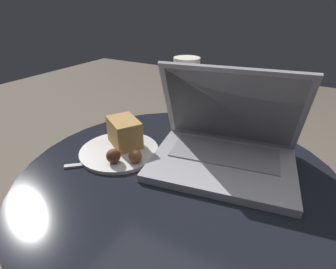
{
  "coord_description": "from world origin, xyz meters",
  "views": [
    {
      "loc": [
        0.22,
        -0.44,
        0.89
      ],
      "look_at": [
        -0.05,
        0.04,
        0.61
      ],
      "focal_mm": 28.0,
      "sensor_mm": 36.0,
      "label": 1
    }
  ],
  "objects": [
    {
      "name": "table",
      "position": [
        0.0,
        0.0,
        0.38
      ],
      "size": [
        0.72,
        0.72,
        0.54
      ],
      "color": "#9E9EA3",
      "rests_on": "ground_plane"
    },
    {
      "name": "laptop",
      "position": [
        0.07,
        0.1,
        0.59
      ],
      "size": [
        0.36,
        0.29,
        0.23
      ],
      "color": "#B2B2B7",
      "rests_on": "table"
    },
    {
      "name": "beer_glass",
      "position": [
        -0.09,
        0.21,
        0.65
      ],
      "size": [
        0.07,
        0.07,
        0.22
      ],
      "color": "#C6701E",
      "rests_on": "table"
    },
    {
      "name": "snack_plate",
      "position": [
        -0.17,
        0.02,
        0.57
      ],
      "size": [
        0.2,
        0.2,
        0.08
      ],
      "color": "silver",
      "rests_on": "table"
    },
    {
      "name": "fork",
      "position": [
        -0.17,
        -0.05,
        0.54
      ],
      "size": [
        0.14,
        0.12,
        0.0
      ],
      "color": "#B2B2B7",
      "rests_on": "table"
    }
  ]
}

